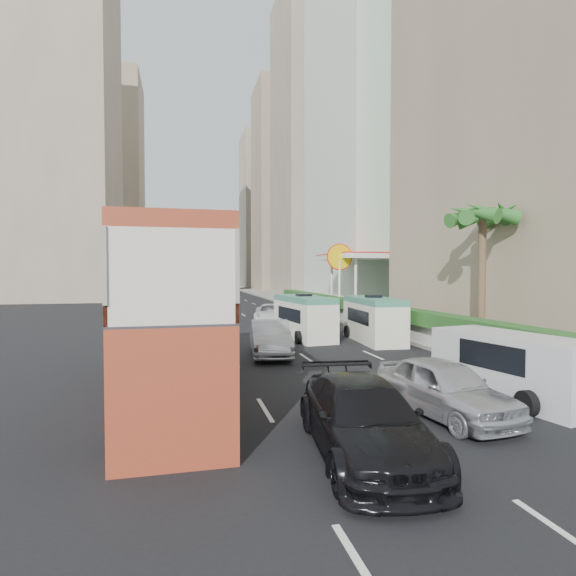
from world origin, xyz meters
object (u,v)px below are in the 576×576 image
object	(u,v)px
car_silver_lane_b	(444,416)
panel_van_far	(311,309)
minibus_far	(373,320)
panel_van_near	(513,367)
van_asset	(271,323)
minibus_near	(304,317)
shell_station	(364,285)
car_silver_lane_a	(270,356)
car_black	(363,455)
double_decker_bus	(177,315)
palm_tree	(482,283)

from	to	relation	value
car_silver_lane_b	panel_van_far	xyz separation A→B (m)	(2.96, 22.86, 0.98)
minibus_far	panel_van_near	distance (m)	11.55
van_asset	panel_van_near	bearing A→B (deg)	-69.64
minibus_near	shell_station	distance (m)	15.10
car_silver_lane_a	minibus_far	size ratio (longest dim) A/B	0.88
car_silver_lane_a	van_asset	world-z (taller)	car_silver_lane_a
minibus_far	car_black	bearing A→B (deg)	-110.79
double_decker_bus	van_asset	bearing A→B (deg)	70.46
van_asset	car_silver_lane_b	bearing A→B (deg)	-77.53
double_decker_bus	car_silver_lane_b	bearing A→B (deg)	-27.32
minibus_far	panel_van_near	size ratio (longest dim) A/B	1.13
car_silver_lane_a	panel_van_far	world-z (taller)	panel_van_far
car_black	panel_van_far	world-z (taller)	panel_van_far
car_silver_lane_b	minibus_near	distance (m)	14.56
car_black	panel_van_near	size ratio (longest dim) A/B	1.09
car_black	shell_station	world-z (taller)	shell_station
car_black	shell_station	distance (m)	31.13
double_decker_bus	palm_tree	size ratio (longest dim) A/B	1.72
minibus_near	van_asset	bearing A→B (deg)	86.14
car_silver_lane_a	minibus_far	world-z (taller)	minibus_far
minibus_far	shell_station	distance (m)	15.18
car_silver_lane_b	van_asset	world-z (taller)	car_silver_lane_b
panel_van_far	minibus_near	bearing A→B (deg)	-107.13
van_asset	panel_van_far	world-z (taller)	panel_van_far
shell_station	minibus_near	bearing A→B (deg)	-126.35
car_black	panel_van_far	size ratio (longest dim) A/B	1.09
double_decker_bus	panel_van_near	xyz separation A→B (m)	(9.98, -2.63, -1.55)
minibus_near	panel_van_far	bearing A→B (deg)	64.70
minibus_near	shell_station	bearing A→B (deg)	47.23
car_silver_lane_b	panel_van_near	size ratio (longest dim) A/B	0.92
panel_van_far	shell_station	bearing A→B (deg)	33.55
double_decker_bus	shell_station	xyz separation A→B (m)	(16.00, 23.00, 0.22)
car_silver_lane_b	car_black	xyz separation A→B (m)	(-3.13, -1.92, 0.00)
minibus_near	panel_van_near	xyz separation A→B (m)	(2.88, -13.53, -0.26)
car_black	palm_tree	world-z (taller)	palm_tree
minibus_near	panel_van_near	world-z (taller)	minibus_near
minibus_near	panel_van_far	xyz separation A→B (m)	(2.86, 8.35, -0.26)
double_decker_bus	panel_van_near	world-z (taller)	double_decker_bus
van_asset	panel_van_near	xyz separation A→B (m)	(3.24, -21.60, 0.98)
car_silver_lane_a	palm_tree	bearing A→B (deg)	-5.25
car_silver_lane_b	palm_tree	size ratio (longest dim) A/B	0.71
car_silver_lane_b	palm_tree	distance (m)	10.76
panel_van_near	panel_van_far	distance (m)	21.88
shell_station	van_asset	bearing A→B (deg)	-156.48
car_silver_lane_a	panel_van_near	xyz separation A→B (m)	(5.84, -8.67, 0.98)
double_decker_bus	palm_tree	bearing A→B (deg)	16.16
car_silver_lane_a	minibus_far	bearing A→B (deg)	30.67
van_asset	minibus_far	bearing A→B (deg)	-57.28
van_asset	panel_van_near	distance (m)	21.86
van_asset	car_black	bearing A→B (deg)	-84.87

